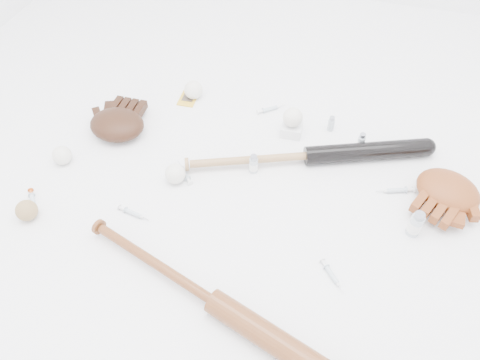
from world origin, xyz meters
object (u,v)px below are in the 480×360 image
(bat_wood, at_px, (215,302))
(pedestal, at_px, (292,129))
(glove_dark, at_px, (117,124))
(bat_dark, at_px, (308,156))

(bat_wood, height_order, pedestal, bat_wood)
(bat_wood, distance_m, glove_dark, 0.85)
(bat_dark, bearing_deg, bat_wood, -124.51)
(pedestal, bearing_deg, bat_dark, -56.90)
(glove_dark, relative_size, pedestal, 3.22)
(glove_dark, height_order, pedestal, glove_dark)
(bat_dark, bearing_deg, glove_dark, 161.95)
(bat_dark, height_order, pedestal, bat_dark)
(bat_wood, xyz_separation_m, pedestal, (0.05, 0.79, -0.01))
(pedestal, bearing_deg, bat_wood, -93.83)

